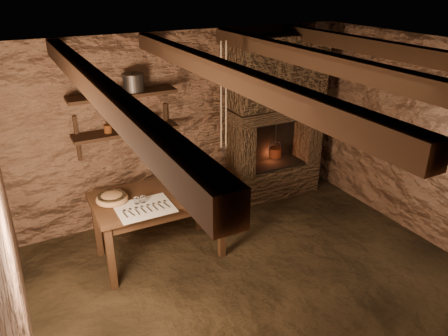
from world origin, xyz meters
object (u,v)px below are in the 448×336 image
wooden_bowl (112,199)px  work_table (159,223)px  stoneware_jug (192,166)px  red_pot (275,151)px  iron_stockpot (134,83)px

wooden_bowl → work_table: bearing=-5.6°
work_table → stoneware_jug: (0.50, 0.14, 0.55)m
stoneware_jug → work_table: bearing=-159.7°
work_table → red_pot: (2.01, 0.67, 0.26)m
stoneware_jug → wooden_bowl: 0.99m
wooden_bowl → red_pot: 2.56m
work_table → red_pot: bearing=19.2°
wooden_bowl → iron_stockpot: iron_stockpot is taller
work_table → red_pot: red_pot is taller
stoneware_jug → red_pot: 1.62m
stoneware_jug → wooden_bowl: bearing=-170.2°
work_table → stoneware_jug: stoneware_jug is taller
stoneware_jug → red_pot: (1.51, 0.52, -0.29)m
work_table → wooden_bowl: size_ratio=4.13×
stoneware_jug → wooden_bowl: stoneware_jug is taller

